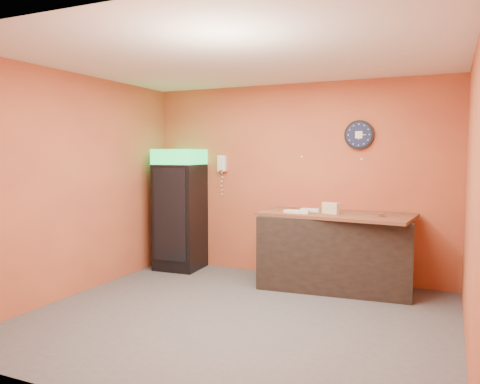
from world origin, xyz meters
The scene contains 15 objects.
floor centered at (0.00, 0.00, 0.00)m, with size 4.50×4.50×0.00m, color #47474C.
back_wall centered at (0.00, 2.00, 1.40)m, with size 4.50×0.02×2.80m, color #C16236.
left_wall centered at (-2.25, 0.00, 1.40)m, with size 0.02×4.00×2.80m, color #C16236.
right_wall centered at (2.25, 0.00, 1.40)m, with size 0.02×4.00×2.80m, color #C16236.
ceiling centered at (0.00, 0.00, 2.80)m, with size 4.50×4.00×0.02m, color white.
beverage_cooler centered at (-1.75, 1.61, 0.91)m, with size 0.69×0.70×1.86m.
prep_counter centered at (0.71, 1.57, 0.49)m, with size 1.94×0.86×0.97m, color black.
wall_clock centered at (0.92, 1.97, 2.05)m, with size 0.40×0.06×0.40m.
wall_phone centered at (-1.16, 1.95, 1.64)m, with size 0.13×0.11×0.24m.
butcher_paper centered at (0.71, 1.57, 0.99)m, with size 1.95×0.95×0.04m, color brown.
sub_roll_stack centered at (0.66, 1.45, 1.08)m, with size 0.24×0.16×0.15m.
wrapped_sandwich_left centered at (0.19, 1.33, 1.03)m, with size 0.25×0.10×0.04m, color white.
wrapped_sandwich_mid centered at (0.27, 1.33, 1.03)m, with size 0.28×0.11×0.04m, color white.
wrapped_sandwich_right centered at (0.35, 1.59, 1.03)m, with size 0.26×0.10×0.04m, color white.
kitchen_tool centered at (0.49, 1.57, 1.04)m, with size 0.06×0.06×0.06m, color silver.
Camera 1 is at (2.07, -4.54, 1.79)m, focal length 35.00 mm.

